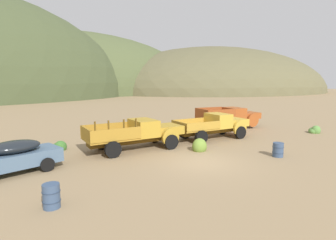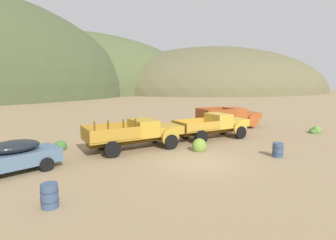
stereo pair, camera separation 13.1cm
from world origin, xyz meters
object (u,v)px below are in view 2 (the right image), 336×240
object	(u,v)px
truck_faded_yellow	(217,125)
truck_oxide_orange	(233,117)
car_chalk_blue	(5,158)
oil_drum_foreground	(278,150)
oil_drum_spare	(50,196)
truck_mustard	(142,133)

from	to	relation	value
truck_faded_yellow	truck_oxide_orange	world-z (taller)	truck_oxide_orange
car_chalk_blue	truck_faded_yellow	distance (m)	14.05
car_chalk_blue	oil_drum_foreground	xyz separation A→B (m)	(13.21, -5.35, -0.40)
truck_oxide_orange	oil_drum_foreground	xyz separation A→B (m)	(-5.26, -8.29, -0.62)
oil_drum_foreground	oil_drum_spare	bearing A→B (deg)	177.11
car_chalk_blue	truck_oxide_orange	world-z (taller)	truck_oxide_orange
truck_mustard	oil_drum_foreground	world-z (taller)	truck_mustard
car_chalk_blue	truck_faded_yellow	size ratio (longest dim) A/B	0.82
car_chalk_blue	oil_drum_foreground	size ratio (longest dim) A/B	6.06
truck_mustard	truck_faded_yellow	bearing A→B (deg)	0.41
truck_mustard	truck_faded_yellow	size ratio (longest dim) A/B	1.06
car_chalk_blue	truck_mustard	bearing A→B (deg)	174.32
oil_drum_foreground	truck_mustard	bearing A→B (deg)	131.67
truck_mustard	truck_faded_yellow	xyz separation A→B (m)	(6.34, -0.41, -0.02)
truck_faded_yellow	truck_oxide_orange	xyz separation A→B (m)	(4.43, 2.51, 0.04)
truck_oxide_orange	oil_drum_foreground	size ratio (longest dim) A/B	7.66
oil_drum_spare	oil_drum_foreground	bearing A→B (deg)	-2.89
truck_faded_yellow	truck_mustard	bearing A→B (deg)	-178.15
car_chalk_blue	truck_mustard	xyz separation A→B (m)	(7.70, 0.84, 0.19)
truck_mustard	truck_oxide_orange	world-z (taller)	truck_mustard
oil_drum_spare	oil_drum_foreground	xyz separation A→B (m)	(12.21, -0.62, -0.02)
truck_mustard	oil_drum_spare	bearing A→B (deg)	-136.15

